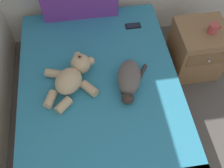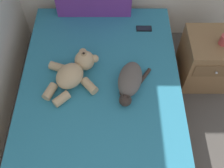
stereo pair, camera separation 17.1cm
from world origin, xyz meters
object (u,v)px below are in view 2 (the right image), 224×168
Objects in this scene: cell_phone at (144,29)px; cat at (130,81)px; teddy_bear at (74,72)px; nightstand at (207,60)px; bed at (101,103)px.

cat is at bearing -104.13° from cell_phone.
teddy_bear is at bearing -137.16° from cell_phone.
cat is 0.78× the size of nightstand.
nightstand is at bearing 28.51° from cat.
nightstand reaches higher than cell_phone.
bed is 0.39m from teddy_bear.
cat is 0.78× the size of teddy_bear.
cell_phone is at bearing 59.75° from bed.
cat is at bearing -151.49° from nightstand.
bed is 3.83× the size of teddy_bear.
teddy_bear is (-0.45, 0.09, 0.01)m from cat.
cat is 0.93m from nightstand.
cell_phone is 0.27× the size of nightstand.
bed is 13.97× the size of cell_phone.
bed is at bearing -120.25° from cell_phone.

